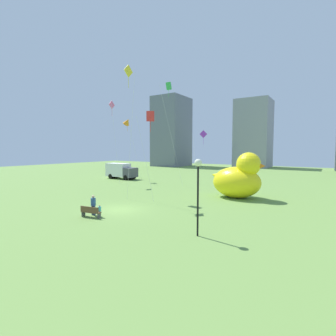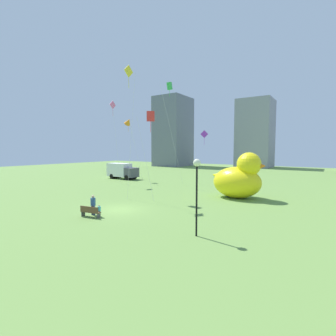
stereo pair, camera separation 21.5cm
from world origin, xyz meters
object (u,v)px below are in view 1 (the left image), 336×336
Objects in this scene: park_bench at (90,212)px; box_truck at (121,171)px; lamppost at (198,178)px; person_child at (100,210)px; kite_red at (150,117)px; person_adult at (93,204)px; giant_inflatable_duck at (238,179)px; kite_pink at (112,109)px; kite_purple at (203,136)px; kite_green at (169,87)px; kite_orange at (127,122)px; kite_yellow at (129,78)px.

park_bench is 0.29× the size of box_truck.
lamppost reaches higher than box_truck.
kite_red reaches higher than person_child.
person_adult is 15.97m from giant_inflatable_duck.
box_truck is at bearing 123.42° from kite_pink.
kite_pink is (-19.94, 0.50, 9.51)m from giant_inflatable_duck.
lamppost is 26.13m from kite_purple.
giant_inflatable_duck is at bearing -22.03° from kite_green.
kite_orange is 0.86× the size of kite_pink.
kite_green is (-5.61, 19.08, 14.37)m from person_child.
kite_purple is at bearing 132.45° from giant_inflatable_duck.
kite_orange is (2.32, -0.70, 8.80)m from box_truck.
kite_green reaches higher than giant_inflatable_duck.
park_bench is 26.31m from kite_orange.
kite_purple is (0.36, 17.42, -5.20)m from kite_yellow.
kite_purple is 0.66× the size of kite_pink.
park_bench is at bearing -59.59° from person_adult.
giant_inflatable_duck is (7.45, 14.49, 1.70)m from park_bench.
kite_green is at bearing 31.59° from kite_pink.
person_child is 9.14m from lamppost.
kite_green is at bearing 103.96° from person_adult.
park_bench is at bearing -117.22° from giant_inflatable_duck.
kite_pink is (-13.03, 14.52, 11.14)m from person_child.
person_adult is at bearing -87.17° from kite_purple.
kite_yellow reaches higher than kite_purple.
kite_purple reaches higher than person_adult.
kite_yellow is (14.39, -13.84, 11.37)m from box_truck.
kite_yellow reaches higher than park_bench.
person_adult is 13.54m from kite_yellow.
kite_orange is (-13.97, 20.04, 9.76)m from park_bench.
park_bench is 0.21× the size of kite_purple.
kite_green is (7.42, 4.56, 3.24)m from kite_pink.
person_child is 14.06m from kite_yellow.
kite_red is (13.48, -11.34, -1.28)m from kite_orange.
person_child is at bearing -50.30° from box_truck.
kite_red is at bearing -40.05° from kite_orange.
lamppost is 15.55m from kite_yellow.
lamppost is at bearing -65.65° from kite_purple.
kite_orange is at bearing 132.56° from kite_yellow.
kite_orange is 17.66m from kite_red.
kite_purple is at bearing 40.40° from kite_pink.
giant_inflatable_duck is 22.10m from kite_pink.
kite_red is (1.41, 1.81, -3.86)m from kite_yellow.
person_adult is 0.17× the size of kite_red.
kite_green reaches higher than kite_orange.
person_adult is at bearing -89.17° from kite_red.
kite_purple reaches higher than box_truck.
kite_purple is 14.95m from kite_pink.
kite_orange is at bearing 139.95° from kite_red.
kite_orange reaches higher than kite_red.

